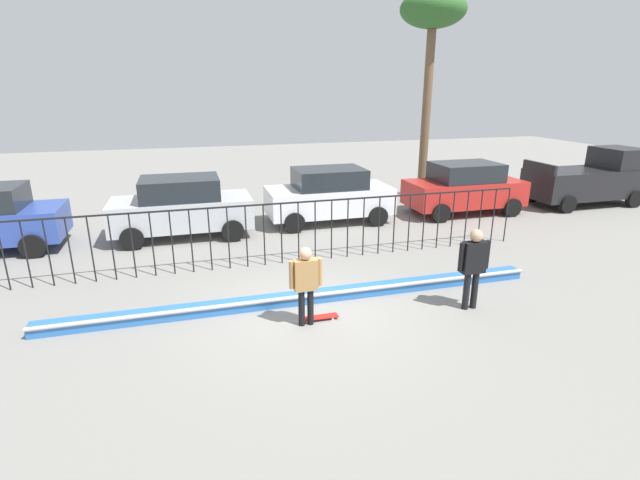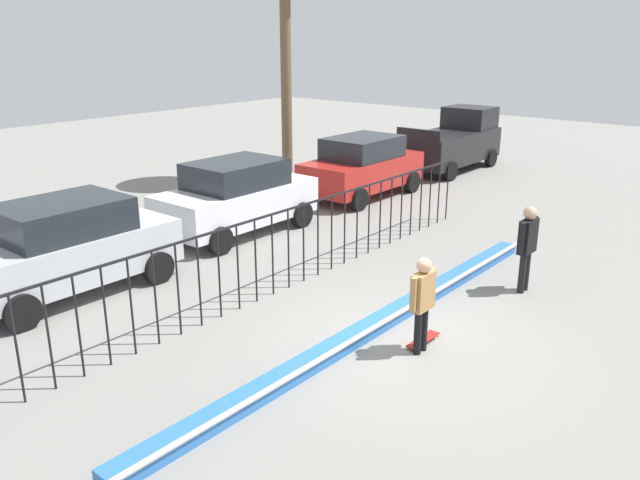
# 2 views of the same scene
# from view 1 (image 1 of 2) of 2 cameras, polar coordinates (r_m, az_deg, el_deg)

# --- Properties ---
(ground_plane) EXTENTS (60.00, 60.00, 0.00)m
(ground_plane) POSITION_cam_1_polar(r_m,az_deg,el_deg) (10.19, -1.15, -8.66)
(ground_plane) COLOR gray
(bowl_coping_ledge) EXTENTS (11.00, 0.40, 0.27)m
(bowl_coping_ledge) POSITION_cam_1_polar(r_m,az_deg,el_deg) (10.56, -1.83, -6.92)
(bowl_coping_ledge) COLOR #2D6BB7
(bowl_coping_ledge) RESTS_ON ground
(perimeter_fence) EXTENTS (14.04, 0.04, 1.69)m
(perimeter_fence) POSITION_cam_1_polar(r_m,az_deg,el_deg) (12.56, -4.70, 1.68)
(perimeter_fence) COLOR black
(perimeter_fence) RESTS_ON ground
(skateboarder) EXTENTS (0.66, 0.25, 1.64)m
(skateboarder) POSITION_cam_1_polar(r_m,az_deg,el_deg) (9.27, -1.73, -4.77)
(skateboarder) COLOR black
(skateboarder) RESTS_ON ground
(skateboard) EXTENTS (0.80, 0.20, 0.07)m
(skateboard) POSITION_cam_1_polar(r_m,az_deg,el_deg) (9.84, -0.11, -9.31)
(skateboard) COLOR #A51E19
(skateboard) RESTS_ON ground
(camera_operator) EXTENTS (0.72, 0.27, 1.79)m
(camera_operator) POSITION_cam_1_polar(r_m,az_deg,el_deg) (10.43, 18.05, -2.52)
(camera_operator) COLOR black
(camera_operator) RESTS_ON ground
(parked_car_silver) EXTENTS (4.30, 2.12, 1.90)m
(parked_car_silver) POSITION_cam_1_polar(r_m,az_deg,el_deg) (15.50, -16.37, 3.87)
(parked_car_silver) COLOR #B7BABF
(parked_car_silver) RESTS_ON ground
(parked_car_white) EXTENTS (4.30, 2.12, 1.90)m
(parked_car_white) POSITION_cam_1_polar(r_m,az_deg,el_deg) (16.52, 1.09, 5.46)
(parked_car_white) COLOR silver
(parked_car_white) RESTS_ON ground
(parked_car_red) EXTENTS (4.30, 2.12, 1.90)m
(parked_car_red) POSITION_cam_1_polar(r_m,az_deg,el_deg) (18.52, 17.03, 6.05)
(parked_car_red) COLOR #B2231E
(parked_car_red) RESTS_ON ground
(pickup_truck) EXTENTS (4.70, 2.12, 2.24)m
(pickup_truck) POSITION_cam_1_polar(r_m,az_deg,el_deg) (21.97, 29.83, 6.42)
(pickup_truck) COLOR black
(pickup_truck) RESTS_ON ground
(palm_tree_tall) EXTENTS (2.59, 2.59, 8.15)m
(palm_tree_tall) POSITION_cam_1_polar(r_m,az_deg,el_deg) (20.87, 13.44, 24.56)
(palm_tree_tall) COLOR brown
(palm_tree_tall) RESTS_ON ground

